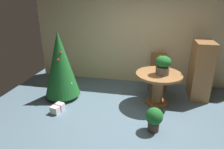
{
  "coord_description": "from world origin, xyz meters",
  "views": [
    {
      "loc": [
        0.25,
        -3.19,
        2.29
      ],
      "look_at": [
        -0.51,
        0.52,
        0.81
      ],
      "focal_mm": 31.71,
      "sensor_mm": 36.0,
      "label": 1
    }
  ],
  "objects_px": {
    "wooden_chair_far": "(158,68)",
    "wooden_cabinet": "(201,70)",
    "holiday_tree": "(60,64)",
    "flower_vase": "(163,64)",
    "gift_box_cream": "(58,108)",
    "potted_plant": "(154,118)",
    "round_dining_table": "(158,83)"
  },
  "relations": [
    {
      "from": "wooden_chair_far",
      "to": "wooden_cabinet",
      "type": "distance_m",
      "value": 1.05
    },
    {
      "from": "holiday_tree",
      "to": "flower_vase",
      "type": "bearing_deg",
      "value": 2.73
    },
    {
      "from": "gift_box_cream",
      "to": "potted_plant",
      "type": "distance_m",
      "value": 2.03
    },
    {
      "from": "potted_plant",
      "to": "wooden_cabinet",
      "type": "bearing_deg",
      "value": 56.98
    },
    {
      "from": "flower_vase",
      "to": "wooden_cabinet",
      "type": "bearing_deg",
      "value": 32.47
    },
    {
      "from": "flower_vase",
      "to": "wooden_cabinet",
      "type": "distance_m",
      "value": 1.11
    },
    {
      "from": "wooden_chair_far",
      "to": "gift_box_cream",
      "type": "xyz_separation_m",
      "value": [
        -2.07,
        -1.73,
        -0.46
      ]
    },
    {
      "from": "flower_vase",
      "to": "wooden_chair_far",
      "type": "distance_m",
      "value": 1.05
    },
    {
      "from": "gift_box_cream",
      "to": "potted_plant",
      "type": "relative_size",
      "value": 0.7
    },
    {
      "from": "wooden_cabinet",
      "to": "flower_vase",
      "type": "bearing_deg",
      "value": -147.53
    },
    {
      "from": "flower_vase",
      "to": "potted_plant",
      "type": "distance_m",
      "value": 1.23
    },
    {
      "from": "flower_vase",
      "to": "gift_box_cream",
      "type": "xyz_separation_m",
      "value": [
        -2.13,
        -0.77,
        -0.88
      ]
    },
    {
      "from": "wooden_cabinet",
      "to": "potted_plant",
      "type": "relative_size",
      "value": 2.97
    },
    {
      "from": "potted_plant",
      "to": "holiday_tree",
      "type": "bearing_deg",
      "value": 157.52
    },
    {
      "from": "wooden_chair_far",
      "to": "potted_plant",
      "type": "distance_m",
      "value": 1.99
    },
    {
      "from": "flower_vase",
      "to": "wooden_cabinet",
      "type": "xyz_separation_m",
      "value": [
        0.91,
        0.58,
        -0.27
      ]
    },
    {
      "from": "round_dining_table",
      "to": "potted_plant",
      "type": "relative_size",
      "value": 2.19
    },
    {
      "from": "wooden_chair_far",
      "to": "gift_box_cream",
      "type": "bearing_deg",
      "value": -140.17
    },
    {
      "from": "round_dining_table",
      "to": "potted_plant",
      "type": "xyz_separation_m",
      "value": [
        -0.07,
        -1.05,
        -0.24
      ]
    },
    {
      "from": "flower_vase",
      "to": "gift_box_cream",
      "type": "relative_size",
      "value": 1.27
    },
    {
      "from": "gift_box_cream",
      "to": "potted_plant",
      "type": "bearing_deg",
      "value": -6.77
    },
    {
      "from": "wooden_chair_far",
      "to": "gift_box_cream",
      "type": "distance_m",
      "value": 2.74
    },
    {
      "from": "flower_vase",
      "to": "holiday_tree",
      "type": "bearing_deg",
      "value": -177.27
    },
    {
      "from": "potted_plant",
      "to": "gift_box_cream",
      "type": "bearing_deg",
      "value": 173.23
    },
    {
      "from": "gift_box_cream",
      "to": "holiday_tree",
      "type": "bearing_deg",
      "value": 104.39
    },
    {
      "from": "holiday_tree",
      "to": "potted_plant",
      "type": "relative_size",
      "value": 3.49
    },
    {
      "from": "holiday_tree",
      "to": "wooden_chair_far",
      "type": "bearing_deg",
      "value": 25.44
    },
    {
      "from": "holiday_tree",
      "to": "gift_box_cream",
      "type": "bearing_deg",
      "value": -75.61
    },
    {
      "from": "flower_vase",
      "to": "potted_plant",
      "type": "height_order",
      "value": "flower_vase"
    },
    {
      "from": "holiday_tree",
      "to": "gift_box_cream",
      "type": "distance_m",
      "value": 1.03
    },
    {
      "from": "round_dining_table",
      "to": "holiday_tree",
      "type": "xyz_separation_m",
      "value": [
        -2.24,
        -0.15,
        0.34
      ]
    },
    {
      "from": "flower_vase",
      "to": "wooden_chair_far",
      "type": "bearing_deg",
      "value": 93.53
    }
  ]
}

